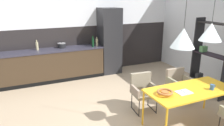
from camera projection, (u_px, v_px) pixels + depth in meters
ground_plane at (137, 121)px, 4.24m from camera, size 8.71×8.71×0.00m
back_wall_splashback_dark at (86, 49)px, 6.90m from camera, size 6.12×0.12×1.48m
back_wall_panel_upper at (84, 1)px, 6.46m from camera, size 6.12×0.12×1.48m
kitchen_counter at (47, 66)px, 6.17m from camera, size 3.28×0.63×0.92m
refrigerator_column at (109, 41)px, 6.76m from camera, size 0.62×0.60×2.03m
dining_table at (191, 92)px, 3.93m from camera, size 1.65×0.76×0.73m
armchair_facing_counter at (143, 88)px, 4.57m from camera, size 0.53×0.52×0.79m
armchair_near_window at (178, 81)px, 4.94m from camera, size 0.50×0.48×0.76m
fruit_bowl at (165, 92)px, 3.69m from camera, size 0.28×0.28×0.07m
open_book at (184, 92)px, 3.78m from camera, size 0.27×0.21×0.02m
mug_tall_blue at (212, 87)px, 3.89m from camera, size 0.12×0.07×0.10m
cooking_pot at (62, 45)px, 6.27m from camera, size 0.23×0.23×0.17m
bottle_spice_small at (37, 46)px, 6.00m from camera, size 0.07×0.07×0.28m
bottle_oil_tall at (97, 42)px, 6.50m from camera, size 0.07×0.07×0.27m
bottle_wine_green at (93, 42)px, 6.37m from camera, size 0.07×0.07×0.32m
open_shelf_unit at (211, 56)px, 5.23m from camera, size 0.30×0.97×1.93m
pendant_lamp_over_table_near at (183, 38)px, 3.48m from camera, size 0.39×0.39×1.36m
pendant_lamp_over_table_far at (211, 32)px, 3.76m from camera, size 0.39×0.39×1.31m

